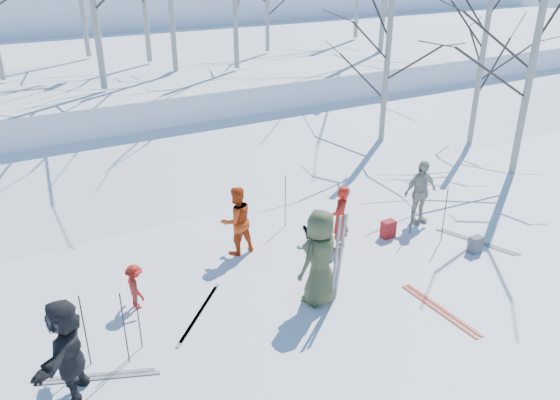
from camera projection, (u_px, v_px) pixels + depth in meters
ground at (317, 285)px, 11.04m from camera, size 120.00×120.00×0.00m
snow_ramp at (189, 169)px, 16.49m from camera, size 70.00×9.49×4.12m
snow_plateau at (105, 79)px, 24.01m from camera, size 70.00×18.00×2.20m
far_hill at (33, 12)px, 40.14m from camera, size 90.00×30.00×6.00m
skier_olive_center at (320, 258)px, 10.16m from camera, size 1.07×0.85×1.91m
skier_red_north at (340, 218)px, 12.08m from camera, size 0.67×0.61×1.53m
skier_redor_behind at (237, 220)px, 11.94m from camera, size 0.80×0.65×1.57m
skier_red_seated at (135, 287)px, 10.18m from camera, size 0.39×0.62×0.91m
skier_cream_east at (420, 192)px, 13.27m from camera, size 0.96×0.42×1.62m
skier_grey_west at (67, 350)px, 7.99m from camera, size 1.18×1.61×1.68m
dog at (313, 235)px, 12.51m from camera, size 0.55×0.51×0.44m
upright_ski_left at (336, 260)px, 10.09m from camera, size 0.08×0.16×1.90m
upright_ski_right at (340, 257)px, 10.19m from camera, size 0.10×0.23×1.89m
ski_pair_a at (440, 310)px, 10.27m from camera, size 0.25×1.91×0.02m
ski_pair_b at (97, 377)px, 8.66m from camera, size 1.53×2.04×0.02m
ski_pair_c at (477, 241)px, 12.67m from camera, size 1.39×2.03×0.02m
ski_pair_d at (199, 313)px, 10.17m from camera, size 2.10×2.10×0.02m
ski_pole_a at (413, 208)px, 12.80m from camera, size 0.02×0.02×1.34m
ski_pole_b at (125, 328)px, 8.71m from camera, size 0.02×0.02×1.34m
ski_pole_c at (138, 315)px, 9.04m from camera, size 0.02×0.02×1.34m
ski_pole_d at (85, 331)px, 8.65m from camera, size 0.02×0.02×1.34m
ski_pole_e at (444, 215)px, 12.46m from camera, size 0.02×0.02×1.34m
ski_pole_f at (285, 201)px, 13.11m from camera, size 0.02×0.02×1.34m
backpack_red at (388, 229)px, 12.80m from camera, size 0.32×0.22×0.42m
backpack_grey at (475, 244)px, 12.18m from camera, size 0.30×0.20×0.38m
backpack_dark at (317, 233)px, 12.63m from camera, size 0.34×0.24×0.40m
birch_plateau_d at (267, 0)px, 22.71m from camera, size 3.49×3.49×4.13m
birch_edge_b at (533, 63)px, 15.25m from camera, size 5.23×5.23×6.61m
birch_edge_c at (480, 73)px, 17.73m from camera, size 4.14×4.14×5.05m
birch_edge_e at (386, 75)px, 17.18m from camera, size 4.23×4.23×5.19m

